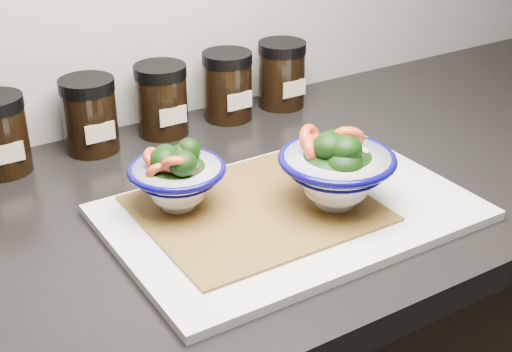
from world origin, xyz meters
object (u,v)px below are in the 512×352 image
cutting_board (291,212)px  bowl_right (336,170)px  spice_jar_e (282,74)px  spice_jar_b (90,115)px  spice_jar_c (162,100)px  bowl_left (177,178)px  spice_jar_d (228,86)px

cutting_board → bowl_right: (0.05, -0.02, 0.06)m
cutting_board → spice_jar_e: bearing=58.0°
spice_jar_b → spice_jar_e: bearing=0.0°
cutting_board → spice_jar_e: 0.38m
cutting_board → spice_jar_c: (-0.02, 0.32, 0.05)m
bowl_left → spice_jar_d: (0.22, 0.25, 0.00)m
spice_jar_b → spice_jar_e: size_ratio=1.00×
bowl_left → spice_jar_e: bearing=37.6°
spice_jar_c → spice_jar_e: same height
cutting_board → bowl_right: size_ratio=3.05×
cutting_board → bowl_right: 0.08m
cutting_board → spice_jar_b: 0.36m
bowl_right → spice_jar_e: (0.15, 0.35, -0.01)m
cutting_board → bowl_left: bowl_left is taller
bowl_left → spice_jar_b: bearing=94.7°
spice_jar_e → spice_jar_d: bearing=180.0°
spice_jar_c → spice_jar_e: size_ratio=1.00×
bowl_right → bowl_left: bearing=150.2°
spice_jar_b → spice_jar_c: 0.12m
bowl_right → spice_jar_b: bowl_right is taller
bowl_left → spice_jar_b: 0.25m
bowl_left → spice_jar_e: 0.41m
cutting_board → spice_jar_c: bearing=94.2°
bowl_left → spice_jar_c: (0.10, 0.25, 0.00)m
bowl_right → spice_jar_d: 0.35m
bowl_right → spice_jar_e: bowl_right is taller
bowl_right → spice_jar_e: 0.38m
spice_jar_c → bowl_left: bearing=-111.3°
bowl_left → spice_jar_d: size_ratio=1.09×
bowl_left → spice_jar_d: bearing=49.0°
cutting_board → bowl_left: size_ratio=3.67×
spice_jar_d → spice_jar_e: 0.11m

